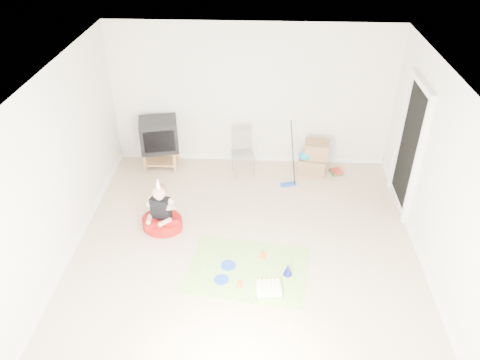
{
  "coord_description": "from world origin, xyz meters",
  "views": [
    {
      "loc": [
        0.19,
        -5.21,
        4.59
      ],
      "look_at": [
        -0.1,
        0.4,
        0.9
      ],
      "focal_mm": 35.0,
      "sensor_mm": 36.0,
      "label": 1
    }
  ],
  "objects_px": {
    "folding_chair": "(243,154)",
    "cardboard_boxes": "(313,159)",
    "seated_woman": "(162,217)",
    "crt_tv": "(159,135)",
    "birthday_cake": "(269,289)",
    "tv_stand": "(161,156)"
  },
  "relations": [
    {
      "from": "folding_chair",
      "to": "cardboard_boxes",
      "type": "relative_size",
      "value": 1.35
    },
    {
      "from": "seated_woman",
      "to": "folding_chair",
      "type": "bearing_deg",
      "value": 54.07
    },
    {
      "from": "tv_stand",
      "to": "birthday_cake",
      "type": "height_order",
      "value": "tv_stand"
    },
    {
      "from": "tv_stand",
      "to": "seated_woman",
      "type": "height_order",
      "value": "seated_woman"
    },
    {
      "from": "tv_stand",
      "to": "cardboard_boxes",
      "type": "relative_size",
      "value": 1.0
    },
    {
      "from": "tv_stand",
      "to": "cardboard_boxes",
      "type": "height_order",
      "value": "cardboard_boxes"
    },
    {
      "from": "cardboard_boxes",
      "to": "birthday_cake",
      "type": "xyz_separation_m",
      "value": [
        -0.8,
        -2.96,
        -0.25
      ]
    },
    {
      "from": "birthday_cake",
      "to": "seated_woman",
      "type": "bearing_deg",
      "value": 142.64
    },
    {
      "from": "folding_chair",
      "to": "birthday_cake",
      "type": "bearing_deg",
      "value": -80.78
    },
    {
      "from": "tv_stand",
      "to": "crt_tv",
      "type": "xyz_separation_m",
      "value": [
        0.0,
        0.0,
        0.44
      ]
    },
    {
      "from": "tv_stand",
      "to": "birthday_cake",
      "type": "distance_m",
      "value": 3.63
    },
    {
      "from": "seated_woman",
      "to": "crt_tv",
      "type": "bearing_deg",
      "value": 101.16
    },
    {
      "from": "cardboard_boxes",
      "to": "seated_woman",
      "type": "distance_m",
      "value": 2.98
    },
    {
      "from": "crt_tv",
      "to": "seated_woman",
      "type": "distance_m",
      "value": 1.88
    },
    {
      "from": "folding_chair",
      "to": "crt_tv",
      "type": "bearing_deg",
      "value": 173.62
    },
    {
      "from": "crt_tv",
      "to": "birthday_cake",
      "type": "distance_m",
      "value": 3.68
    },
    {
      "from": "folding_chair",
      "to": "cardboard_boxes",
      "type": "bearing_deg",
      "value": 4.46
    },
    {
      "from": "cardboard_boxes",
      "to": "birthday_cake",
      "type": "distance_m",
      "value": 3.08
    },
    {
      "from": "folding_chair",
      "to": "cardboard_boxes",
      "type": "distance_m",
      "value": 1.27
    },
    {
      "from": "tv_stand",
      "to": "folding_chair",
      "type": "xyz_separation_m",
      "value": [
        1.52,
        -0.17,
        0.17
      ]
    },
    {
      "from": "cardboard_boxes",
      "to": "seated_woman",
      "type": "xyz_separation_m",
      "value": [
        -2.43,
        -1.71,
        -0.1
      ]
    },
    {
      "from": "tv_stand",
      "to": "cardboard_boxes",
      "type": "xyz_separation_m",
      "value": [
        2.78,
        -0.07,
        0.06
      ]
    }
  ]
}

